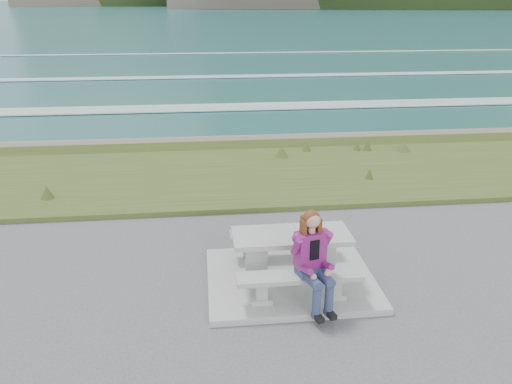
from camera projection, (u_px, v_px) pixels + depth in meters
concrete_slab at (290, 279)px, 7.90m from camera, size 2.60×2.10×0.10m
picnic_table at (291, 243)px, 7.66m from camera, size 1.80×0.75×0.75m
bench_landward at (299, 280)px, 7.10m from camera, size 1.80×0.35×0.45m
bench_seaward at (284, 237)px, 8.40m from camera, size 1.80×0.35×0.45m
grass_verge at (256, 177)px, 12.54m from camera, size 160.00×4.50×0.22m
shore_drop at (246, 145)px, 15.23m from camera, size 160.00×0.80×2.20m
ocean at (222, 97)px, 31.77m from camera, size 1600.00×1600.00×0.09m
seated_woman at (315, 274)px, 6.94m from camera, size 0.57×0.78×1.42m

